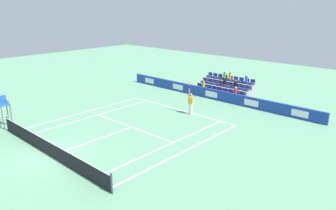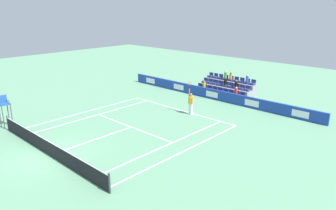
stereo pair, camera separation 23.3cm
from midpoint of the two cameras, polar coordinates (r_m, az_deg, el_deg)
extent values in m
plane|color=#669E77|center=(20.64, -20.46, -8.43)|extent=(80.00, 80.00, 0.00)
cube|color=white|center=(27.50, 1.90, -0.88)|extent=(10.97, 0.10, 0.01)
cube|color=white|center=(23.85, -6.77, -3.90)|extent=(8.23, 0.10, 0.01)
cube|color=white|center=(22.07, -13.09, -6.04)|extent=(0.10, 6.40, 0.01)
cube|color=white|center=(26.70, -13.30, -1.92)|extent=(0.10, 11.89, 0.01)
cube|color=white|center=(20.80, -0.23, -7.04)|extent=(0.10, 11.89, 0.01)
cube|color=white|center=(27.80, -14.91, -1.28)|extent=(0.10, 11.89, 0.01)
cube|color=white|center=(19.98, 2.68, -8.13)|extent=(0.10, 11.89, 0.01)
cube|color=white|center=(27.43, 1.77, -0.93)|extent=(0.10, 0.20, 0.01)
cube|color=#193899|center=(30.90, 7.57, 1.94)|extent=(21.00, 0.20, 0.96)
cube|color=white|center=(27.10, 22.06, -1.41)|extent=(1.34, 0.01, 0.54)
cube|color=white|center=(28.71, 14.28, 0.36)|extent=(1.34, 0.01, 0.54)
cube|color=white|center=(30.81, 7.45, 1.90)|extent=(1.34, 0.01, 0.54)
cube|color=white|center=(33.32, 1.55, 3.21)|extent=(1.34, 0.01, 0.54)
cube|color=white|center=(36.14, -3.48, 4.31)|extent=(1.34, 0.01, 0.54)
cylinder|color=#33383D|center=(25.58, -26.77, -2.96)|extent=(0.10, 0.10, 1.07)
cylinder|color=#33383D|center=(15.83, -10.38, -13.55)|extent=(0.10, 0.10, 1.07)
cube|color=black|center=(20.46, -20.60, -7.26)|extent=(11.77, 0.02, 0.92)
cube|color=white|center=(20.27, -20.74, -6.03)|extent=(11.77, 0.04, 0.04)
cylinder|color=white|center=(26.29, 3.92, -0.75)|extent=(0.16, 0.16, 0.90)
cylinder|color=white|center=(26.47, 3.59, -0.62)|extent=(0.16, 0.16, 0.90)
cube|color=white|center=(26.42, 3.90, -1.60)|extent=(0.17, 0.28, 0.08)
cube|color=white|center=(26.60, 3.57, -1.47)|extent=(0.17, 0.28, 0.08)
cube|color=orange|center=(26.16, 3.79, 0.87)|extent=(0.28, 0.40, 0.60)
sphere|color=#9E7251|center=(26.03, 3.81, 1.84)|extent=(0.24, 0.24, 0.24)
cylinder|color=#9E7251|center=(26.16, 3.50, 2.27)|extent=(0.09, 0.09, 0.62)
cylinder|color=#9E7251|center=(25.96, 4.01, 0.79)|extent=(0.09, 0.09, 0.56)
cylinder|color=black|center=(26.04, 3.52, 3.22)|extent=(0.04, 0.04, 0.28)
torus|color=red|center=(25.98, 3.53, 3.82)|extent=(0.09, 0.31, 0.31)
sphere|color=#D1E533|center=(25.91, 3.54, 4.42)|extent=(0.07, 0.07, 0.07)
cylinder|color=#474C54|center=(26.05, -26.21, -1.79)|extent=(0.07, 0.07, 1.71)
cylinder|color=#474C54|center=(25.86, -27.43, -2.10)|extent=(0.07, 0.07, 1.71)
cylinder|color=#474C54|center=(26.59, -26.69, -1.50)|extent=(0.07, 0.07, 1.71)
cube|color=#23519E|center=(25.97, -27.32, 0.07)|extent=(0.70, 0.70, 0.08)
cube|color=#23519E|center=(26.18, -27.67, 0.87)|extent=(0.06, 0.70, 0.55)
cube|color=#474C54|center=(26.03, -26.72, 0.61)|extent=(0.56, 0.05, 0.04)
cube|color=gray|center=(31.83, 8.67, 1.85)|extent=(5.58, 0.95, 0.42)
cube|color=navy|center=(30.49, 12.54, 1.55)|extent=(0.48, 0.44, 0.20)
cube|color=navy|center=(30.59, 12.76, 2.07)|extent=(0.48, 0.04, 0.30)
cube|color=navy|center=(30.79, 11.55, 1.76)|extent=(0.48, 0.44, 0.20)
cube|color=navy|center=(30.89, 11.77, 2.28)|extent=(0.48, 0.04, 0.30)
cube|color=navy|center=(31.10, 10.58, 1.98)|extent=(0.48, 0.44, 0.20)
cube|color=navy|center=(31.20, 10.80, 2.49)|extent=(0.48, 0.04, 0.30)
cube|color=navy|center=(31.42, 9.63, 2.18)|extent=(0.48, 0.44, 0.20)
cube|color=navy|center=(31.52, 9.85, 2.69)|extent=(0.48, 0.04, 0.30)
cube|color=navy|center=(31.75, 8.69, 2.39)|extent=(0.48, 0.44, 0.20)
cube|color=navy|center=(31.85, 8.92, 2.89)|extent=(0.48, 0.04, 0.30)
cube|color=navy|center=(32.09, 7.78, 2.59)|extent=(0.48, 0.44, 0.20)
cube|color=navy|center=(32.18, 8.00, 3.08)|extent=(0.48, 0.04, 0.30)
cube|color=navy|center=(32.43, 6.88, 2.78)|extent=(0.48, 0.44, 0.20)
cube|color=navy|center=(32.53, 7.11, 3.27)|extent=(0.48, 0.04, 0.30)
cube|color=navy|center=(32.78, 6.01, 2.97)|extent=(0.48, 0.44, 0.20)
cube|color=navy|center=(32.88, 6.23, 3.45)|extent=(0.48, 0.04, 0.30)
cube|color=navy|center=(33.14, 5.15, 3.15)|extent=(0.48, 0.44, 0.20)
cube|color=navy|center=(33.24, 5.37, 3.63)|extent=(0.48, 0.04, 0.30)
cube|color=gray|center=(32.54, 9.63, 2.53)|extent=(5.58, 0.95, 0.84)
cube|color=navy|center=(31.19, 13.48, 2.63)|extent=(0.48, 0.44, 0.20)
cube|color=navy|center=(31.30, 13.69, 3.14)|extent=(0.48, 0.04, 0.30)
cube|color=navy|center=(31.48, 12.50, 2.83)|extent=(0.48, 0.44, 0.20)
cube|color=navy|center=(31.59, 12.72, 3.34)|extent=(0.48, 0.04, 0.30)
cube|color=navy|center=(31.78, 11.54, 3.03)|extent=(0.48, 0.44, 0.20)
cube|color=navy|center=(31.89, 11.76, 3.53)|extent=(0.48, 0.04, 0.30)
cube|color=navy|center=(32.10, 10.60, 3.23)|extent=(0.48, 0.44, 0.20)
cube|color=navy|center=(32.20, 10.81, 3.72)|extent=(0.48, 0.04, 0.30)
cube|color=navy|center=(32.42, 9.67, 3.42)|extent=(0.48, 0.44, 0.20)
cube|color=navy|center=(32.52, 9.89, 3.90)|extent=(0.48, 0.04, 0.30)
cube|color=navy|center=(32.75, 8.77, 3.60)|extent=(0.48, 0.44, 0.20)
cube|color=navy|center=(32.85, 8.98, 4.08)|extent=(0.48, 0.04, 0.30)
cube|color=navy|center=(33.08, 7.88, 3.78)|extent=(0.48, 0.44, 0.20)
cube|color=navy|center=(33.19, 8.09, 4.26)|extent=(0.48, 0.04, 0.30)
cube|color=navy|center=(33.43, 7.01, 3.95)|extent=(0.48, 0.44, 0.20)
cube|color=navy|center=(33.53, 7.22, 4.43)|extent=(0.48, 0.04, 0.30)
cube|color=navy|center=(33.78, 6.15, 4.12)|extent=(0.48, 0.44, 0.20)
cube|color=navy|center=(33.89, 6.37, 4.59)|extent=(0.48, 0.04, 0.30)
cube|color=gray|center=(33.27, 10.55, 3.17)|extent=(5.58, 0.95, 1.26)
cube|color=navy|center=(31.90, 14.38, 3.67)|extent=(0.48, 0.44, 0.20)
cube|color=navy|center=(32.02, 14.58, 4.16)|extent=(0.48, 0.04, 0.30)
cube|color=navy|center=(32.19, 13.41, 3.86)|extent=(0.48, 0.44, 0.20)
cube|color=navy|center=(32.30, 13.62, 4.35)|extent=(0.48, 0.04, 0.30)
cube|color=navy|center=(32.48, 12.46, 4.04)|extent=(0.48, 0.44, 0.20)
cube|color=navy|center=(32.60, 12.67, 4.53)|extent=(0.48, 0.04, 0.30)
cube|color=navy|center=(32.79, 11.53, 4.22)|extent=(0.48, 0.44, 0.20)
cube|color=navy|center=(32.90, 11.74, 4.70)|extent=(0.48, 0.04, 0.30)
cube|color=navy|center=(33.10, 10.62, 4.40)|extent=(0.48, 0.44, 0.20)
cube|color=navy|center=(33.22, 10.82, 4.87)|extent=(0.48, 0.04, 0.30)
cube|color=navy|center=(33.43, 9.72, 4.57)|extent=(0.48, 0.44, 0.20)
cube|color=navy|center=(33.54, 9.93, 5.04)|extent=(0.48, 0.04, 0.30)
cube|color=navy|center=(33.76, 8.84, 4.74)|extent=(0.48, 0.44, 0.20)
cube|color=navy|center=(33.87, 9.05, 5.20)|extent=(0.48, 0.04, 0.30)
cube|color=navy|center=(34.10, 7.97, 4.90)|extent=(0.48, 0.44, 0.20)
cube|color=navy|center=(34.21, 8.18, 5.36)|extent=(0.48, 0.04, 0.30)
cube|color=navy|center=(34.45, 7.12, 5.06)|extent=(0.48, 0.44, 0.20)
cube|color=navy|center=(34.55, 7.33, 5.52)|extent=(0.48, 0.04, 0.30)
cylinder|color=red|center=(30.75, 11.64, 2.40)|extent=(0.28, 0.28, 0.49)
sphere|color=#D3A884|center=(30.66, 11.68, 3.02)|extent=(0.20, 0.20, 0.20)
cylinder|color=orange|center=(33.07, 10.69, 4.99)|extent=(0.28, 0.28, 0.48)
sphere|color=brown|center=(33.00, 10.73, 5.57)|extent=(0.20, 0.20, 0.20)
cylinder|color=blue|center=(32.15, 13.50, 4.50)|extent=(0.28, 0.28, 0.53)
sphere|color=beige|center=(32.08, 13.55, 5.13)|extent=(0.20, 0.20, 0.20)
cylinder|color=black|center=(32.37, 9.75, 4.07)|extent=(0.28, 0.28, 0.54)
sphere|color=brown|center=(32.29, 9.79, 4.70)|extent=(0.20, 0.20, 0.20)
cylinder|color=black|center=(31.75, 11.62, 3.63)|extent=(0.28, 0.28, 0.46)
sphere|color=brown|center=(31.67, 11.66, 4.21)|extent=(0.20, 0.20, 0.20)
cylinder|color=green|center=(33.39, 9.80, 5.21)|extent=(0.28, 0.28, 0.55)
sphere|color=#D3A884|center=(33.32, 9.83, 5.84)|extent=(0.20, 0.20, 0.20)
cylinder|color=yellow|center=(32.74, 6.08, 3.56)|extent=(0.28, 0.28, 0.48)
sphere|color=#9E7251|center=(32.66, 6.10, 4.14)|extent=(0.20, 0.20, 0.20)
sphere|color=#D1E533|center=(21.52, -13.12, -6.58)|extent=(0.07, 0.07, 0.07)
camera|label=1|loc=(0.12, -90.26, -0.08)|focal=34.45mm
camera|label=2|loc=(0.12, 89.74, 0.08)|focal=34.45mm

